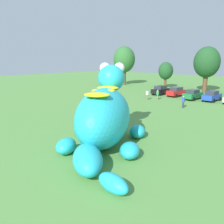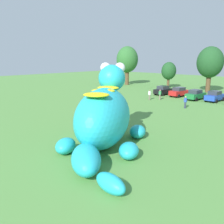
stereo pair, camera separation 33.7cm
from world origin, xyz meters
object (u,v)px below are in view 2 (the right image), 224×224
(car_red, at_px, (179,92))
(spectator_wandering, at_px, (185,102))
(car_green, at_px, (196,95))
(giant_inflatable_creature, at_px, (104,116))
(car_blue, at_px, (215,96))
(car_black, at_px, (163,90))
(spectator_by_cars, at_px, (160,95))
(spectator_mid_field, at_px, (150,95))

(car_red, xyz_separation_m, spectator_wandering, (5.62, -8.76, -0.01))
(car_red, bearing_deg, car_green, -17.79)
(giant_inflatable_creature, distance_m, car_blue, 26.12)
(car_black, distance_m, car_red, 3.29)
(car_blue, bearing_deg, spectator_by_cars, -145.74)
(car_green, bearing_deg, giant_inflatable_creature, -81.29)
(spectator_wandering, bearing_deg, spectator_mid_field, 164.56)
(giant_inflatable_creature, height_order, spectator_wandering, giant_inflatable_creature)
(car_green, relative_size, spectator_mid_field, 2.47)
(spectator_mid_field, distance_m, spectator_by_cars, 1.77)
(spectator_by_cars, bearing_deg, spectator_mid_field, -132.52)
(spectator_wandering, bearing_deg, car_blue, 83.66)
(giant_inflatable_creature, xyz_separation_m, spectator_mid_field, (-9.38, 19.84, -1.53))
(car_blue, xyz_separation_m, spectator_by_cars, (-7.22, -4.92, -0.01))
(spectator_by_cars, relative_size, spectator_wandering, 1.00)
(car_green, distance_m, spectator_wandering, 7.86)
(car_black, xyz_separation_m, spectator_by_cars, (2.61, -5.19, -0.01))
(car_black, xyz_separation_m, spectator_mid_field, (1.42, -6.49, -0.01))
(giant_inflatable_creature, bearing_deg, car_green, 98.71)
(giant_inflatable_creature, relative_size, spectator_by_cars, 6.37)
(spectator_wandering, bearing_deg, car_red, 122.69)
(car_red, distance_m, car_blue, 6.56)
(spectator_mid_field, bearing_deg, spectator_wandering, -15.44)
(car_green, xyz_separation_m, spectator_by_cars, (-4.29, -4.22, -0.01))
(car_black, height_order, spectator_by_cars, car_black)
(spectator_mid_field, height_order, spectator_by_cars, same)
(car_black, height_order, spectator_mid_field, car_black)
(car_green, height_order, spectator_mid_field, car_green)
(car_black, bearing_deg, spectator_by_cars, -63.27)
(car_black, distance_m, car_green, 6.97)
(car_red, height_order, car_blue, same)
(giant_inflatable_creature, bearing_deg, car_blue, 92.12)
(spectator_mid_field, height_order, spectator_wandering, same)
(spectator_wandering, bearing_deg, giant_inflatable_creature, -83.94)
(car_black, height_order, car_red, same)
(giant_inflatable_creature, distance_m, car_black, 28.50)
(car_red, xyz_separation_m, spectator_by_cars, (-0.67, -5.38, -0.01))
(car_green, bearing_deg, car_red, 162.21)
(car_green, xyz_separation_m, car_blue, (2.92, 0.69, 0.00))
(car_red, xyz_separation_m, car_blue, (6.54, -0.47, 0.00))
(car_blue, bearing_deg, spectator_wandering, -96.34)
(car_red, bearing_deg, giant_inflatable_creature, -74.20)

